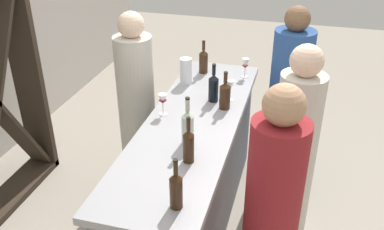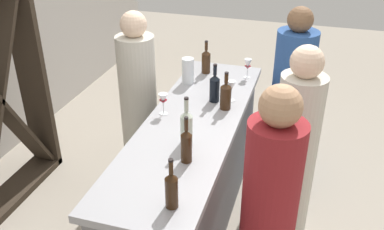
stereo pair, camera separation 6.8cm
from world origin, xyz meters
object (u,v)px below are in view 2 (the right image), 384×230
(wine_glass_near_left, at_px, (248,65))
(wine_glass_near_right, at_px, (163,100))
(wine_bottle_far_right_amber_brown, at_px, (206,61))
(person_left_guest, at_px, (268,220))
(wine_bottle_second_left_amber_brown, at_px, (186,145))
(wine_bottle_second_right_amber_brown, at_px, (226,95))
(person_center_guest, at_px, (290,105))
(wine_bottle_leftmost_amber_brown, at_px, (172,189))
(wine_bottle_center_clear_pale, at_px, (187,126))
(wine_glass_near_center, at_px, (231,87))
(water_pitcher, at_px, (188,71))
(person_right_guest, at_px, (294,156))
(person_server_behind, at_px, (139,106))
(wine_bottle_rightmost_near_black, at_px, (215,87))

(wine_glass_near_left, xyz_separation_m, wine_glass_near_right, (-0.83, 0.47, -0.00))
(wine_bottle_far_right_amber_brown, height_order, person_left_guest, person_left_guest)
(wine_glass_near_left, xyz_separation_m, person_left_guest, (-1.49, -0.41, -0.34))
(wine_bottle_second_left_amber_brown, xyz_separation_m, wine_bottle_second_right_amber_brown, (0.74, -0.07, -0.00))
(person_center_guest, bearing_deg, wine_bottle_second_left_amber_brown, 72.93)
(wine_bottle_leftmost_amber_brown, height_order, person_center_guest, person_center_guest)
(person_left_guest, bearing_deg, wine_glass_near_right, -45.16)
(wine_bottle_center_clear_pale, xyz_separation_m, person_center_guest, (1.20, -0.58, -0.35))
(wine_glass_near_center, relative_size, wine_glass_near_right, 1.01)
(wine_bottle_leftmost_amber_brown, xyz_separation_m, wine_bottle_second_left_amber_brown, (0.42, 0.05, 0.00))
(wine_bottle_second_left_amber_brown, distance_m, person_center_guest, 1.53)
(wine_glass_near_left, distance_m, wine_glass_near_center, 0.48)
(wine_bottle_second_right_amber_brown, bearing_deg, water_pitcher, 48.23)
(wine_bottle_center_clear_pale, xyz_separation_m, wine_glass_near_left, (1.17, -0.19, -0.01))
(wine_glass_near_center, height_order, person_center_guest, person_center_guest)
(water_pitcher, bearing_deg, wine_bottle_second_right_amber_brown, -131.77)
(wine_glass_near_right, bearing_deg, wine_bottle_far_right_amber_brown, -6.52)
(wine_glass_near_center, bearing_deg, wine_bottle_second_right_amber_brown, 175.20)
(wine_glass_near_left, height_order, water_pitcher, water_pitcher)
(wine_glass_near_left, bearing_deg, water_pitcher, 119.00)
(wine_glass_near_right, height_order, person_right_guest, person_right_guest)
(wine_glass_near_left, bearing_deg, wine_bottle_center_clear_pale, 170.90)
(wine_glass_near_center, xyz_separation_m, water_pitcher, (0.22, 0.42, -0.01))
(wine_bottle_center_clear_pale, height_order, water_pitcher, wine_bottle_center_clear_pale)
(water_pitcher, bearing_deg, wine_bottle_second_left_amber_brown, -163.17)
(wine_bottle_second_left_amber_brown, distance_m, person_right_guest, 0.93)
(person_server_behind, bearing_deg, wine_bottle_second_left_amber_brown, -33.46)
(wine_glass_near_left, bearing_deg, wine_bottle_second_right_amber_brown, 175.04)
(wine_bottle_far_right_amber_brown, height_order, person_right_guest, person_right_guest)
(wine_glass_near_center, distance_m, person_left_guest, 1.16)
(person_right_guest, bearing_deg, wine_glass_near_center, -20.89)
(water_pitcher, bearing_deg, wine_glass_near_left, -61.00)
(wine_glass_near_right, distance_m, person_left_guest, 1.14)
(wine_glass_near_right, height_order, water_pitcher, water_pitcher)
(wine_bottle_leftmost_amber_brown, bearing_deg, wine_glass_near_center, -1.47)
(wine_bottle_rightmost_near_black, relative_size, person_right_guest, 0.19)
(wine_bottle_rightmost_near_black, bearing_deg, water_pitcher, 48.14)
(wine_bottle_leftmost_amber_brown, height_order, wine_glass_near_center, wine_bottle_leftmost_amber_brown)
(wine_bottle_far_right_amber_brown, height_order, water_pitcher, wine_bottle_far_right_amber_brown)
(wine_glass_near_left, bearing_deg, person_left_guest, -164.68)
(wine_bottle_rightmost_near_black, relative_size, water_pitcher, 1.40)
(water_pitcher, height_order, person_center_guest, person_center_guest)
(wine_bottle_center_clear_pale, distance_m, wine_bottle_second_right_amber_brown, 0.56)
(wine_glass_near_center, height_order, person_server_behind, person_server_behind)
(wine_bottle_center_clear_pale, relative_size, wine_bottle_second_right_amber_brown, 1.13)
(wine_glass_near_left, relative_size, water_pitcher, 0.78)
(wine_bottle_leftmost_amber_brown, distance_m, wine_bottle_rightmost_near_black, 1.26)
(wine_bottle_center_clear_pale, distance_m, wine_glass_near_right, 0.44)
(wine_bottle_center_clear_pale, bearing_deg, person_left_guest, -118.45)
(wine_bottle_second_right_amber_brown, bearing_deg, wine_bottle_leftmost_amber_brown, 178.94)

